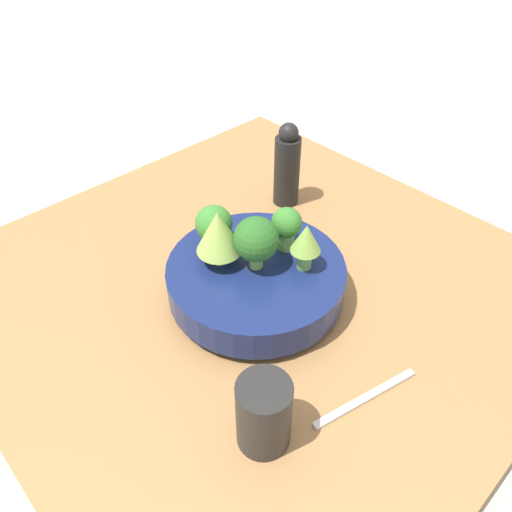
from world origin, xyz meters
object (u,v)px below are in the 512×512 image
cup (264,414)px  fork (365,398)px  bowl (256,279)px  pepper_mill (287,167)px

cup → fork: bearing=-22.1°
bowl → cup: bearing=-131.3°
cup → pepper_mill: 0.52m
pepper_mill → cup: bearing=-139.1°
cup → pepper_mill: bearing=40.9°
cup → pepper_mill: pepper_mill is taller
cup → pepper_mill: (0.39, 0.34, 0.03)m
pepper_mill → fork: bearing=-122.9°
bowl → fork: bearing=-96.4°
cup → fork: size_ratio=0.64×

